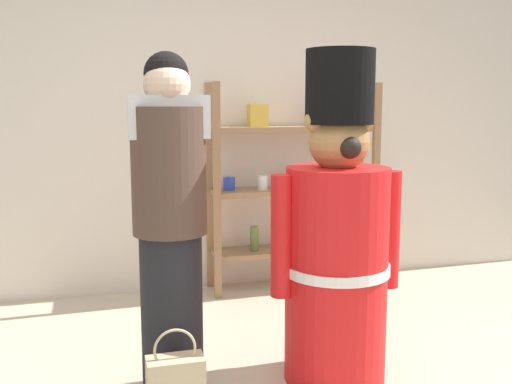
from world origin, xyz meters
name	(u,v)px	position (x,y,z in m)	size (l,w,h in m)	color
back_wall	(205,120)	(0.00, 2.20, 1.30)	(6.40, 0.12, 2.60)	silver
merchandise_shelf	(293,184)	(0.65, 1.98, 0.81)	(1.31, 0.35, 1.58)	#93704C
teddy_bear_guard	(337,245)	(0.34, 0.41, 0.72)	(0.70, 0.54, 1.69)	red
person_shopper	(170,223)	(-0.49, 0.47, 0.86)	(0.37, 0.35, 1.67)	black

